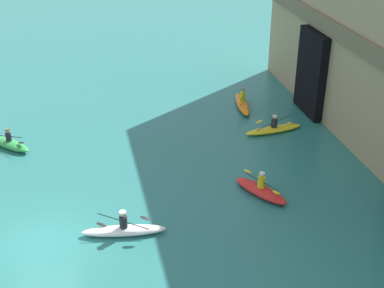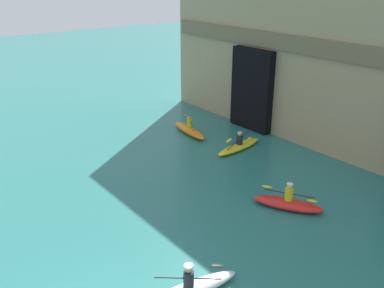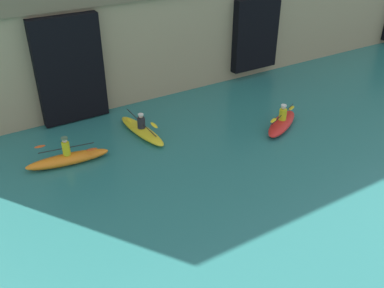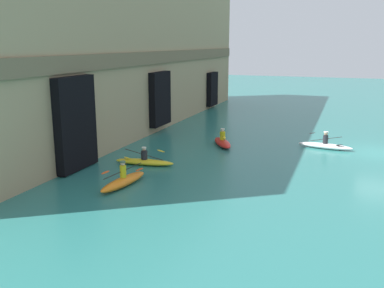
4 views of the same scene
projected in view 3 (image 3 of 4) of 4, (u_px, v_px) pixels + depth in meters
kayak_red at (282, 123)px, 19.64m from camera, size 2.88×2.14×1.15m
kayak_yellow at (142, 130)px, 19.13m from camera, size 1.08×3.39×1.00m
kayak_orange at (68, 158)px, 17.02m from camera, size 3.32×1.13×1.21m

